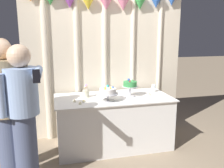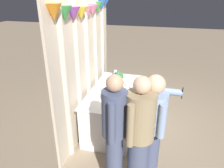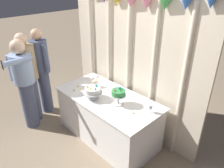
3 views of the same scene
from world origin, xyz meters
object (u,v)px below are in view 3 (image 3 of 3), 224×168
(cake_table, at_px, (108,117))
(cake_display_nearleft, at_px, (93,91))
(tealight_far_left, at_px, (78,86))
(guest_man_dark_suit, at_px, (42,69))
(flower_vase, at_px, (95,83))
(tealight_near_left, at_px, (74,90))
(tealight_far_right, at_px, (133,113))
(guest_man_pink_jacket, at_px, (28,76))
(guest_girl_blue_dress, at_px, (24,82))
(cake_display_nearright, at_px, (118,94))
(tealight_near_right, at_px, (81,90))
(wine_glass, at_px, (150,107))

(cake_table, distance_m, cake_display_nearleft, 0.55)
(cake_table, height_order, tealight_far_left, tealight_far_left)
(cake_display_nearleft, distance_m, guest_man_dark_suit, 1.27)
(cake_display_nearleft, xyz_separation_m, flower_vase, (-0.27, 0.27, -0.06))
(tealight_near_left, xyz_separation_m, tealight_far_right, (1.06, 0.21, -0.00))
(cake_display_nearleft, distance_m, guest_man_pink_jacket, 1.28)
(guest_man_dark_suit, bearing_deg, guest_girl_blue_dress, -62.18)
(tealight_near_left, xyz_separation_m, guest_girl_blue_dress, (-0.64, -0.52, 0.10))
(cake_display_nearright, distance_m, tealight_far_left, 0.84)
(tealight_near_left, height_order, tealight_near_right, same)
(cake_display_nearright, distance_m, guest_man_dark_suit, 1.66)
(cake_display_nearleft, height_order, tealight_far_right, cake_display_nearleft)
(guest_man_pink_jacket, bearing_deg, cake_table, 25.29)
(cake_display_nearleft, height_order, tealight_near_left, cake_display_nearleft)
(tealight_far_right, bearing_deg, flower_vase, 172.39)
(tealight_near_left, distance_m, guest_girl_blue_dress, 0.83)
(cake_display_nearleft, height_order, flower_vase, cake_display_nearleft)
(cake_display_nearright, distance_m, tealight_far_right, 0.34)
(cake_display_nearright, bearing_deg, tealight_near_right, -168.23)
(cake_display_nearright, height_order, tealight_far_left, cake_display_nearright)
(tealight_far_right, bearing_deg, tealight_near_right, -173.09)
(tealight_near_left, height_order, guest_girl_blue_dress, guest_girl_blue_dress)
(tealight_far_left, relative_size, guest_man_pink_jacket, 0.02)
(cake_display_nearright, height_order, guest_man_pink_jacket, guest_man_pink_jacket)
(tealight_far_right, distance_m, guest_girl_blue_dress, 1.85)
(cake_table, distance_m, flower_vase, 0.60)
(tealight_far_left, relative_size, tealight_near_right, 0.95)
(cake_display_nearright, height_order, tealight_near_right, cake_display_nearright)
(tealight_near_right, xyz_separation_m, guest_man_dark_suit, (-0.93, -0.17, 0.13))
(tealight_near_right, distance_m, guest_girl_blue_dress, 0.93)
(guest_man_dark_suit, relative_size, guest_man_pink_jacket, 1.01)
(wine_glass, distance_m, guest_man_pink_jacket, 2.16)
(wine_glass, xyz_separation_m, tealight_far_left, (-1.27, -0.27, -0.07))
(cake_display_nearright, xyz_separation_m, tealight_far_left, (-0.82, -0.11, -0.15))
(flower_vase, height_order, tealight_far_left, flower_vase)
(wine_glass, bearing_deg, cake_table, -168.40)
(cake_display_nearleft, xyz_separation_m, tealight_near_left, (-0.39, -0.07, -0.12))
(flower_vase, height_order, guest_man_dark_suit, guest_man_dark_suit)
(cake_display_nearleft, xyz_separation_m, wine_glass, (0.82, 0.32, -0.04))
(tealight_far_left, bearing_deg, guest_girl_blue_dress, -132.12)
(tealight_far_right, distance_m, guest_man_dark_suit, 1.96)
(cake_display_nearleft, relative_size, guest_girl_blue_dress, 0.19)
(tealight_far_right, relative_size, guest_man_dark_suit, 0.02)
(cake_table, bearing_deg, guest_man_dark_suit, -166.37)
(cake_table, distance_m, tealight_far_left, 0.70)
(tealight_near_left, height_order, guest_man_dark_suit, guest_man_dark_suit)
(cake_display_nearleft, xyz_separation_m, tealight_far_left, (-0.45, 0.06, -0.12))
(cake_display_nearright, bearing_deg, guest_man_dark_suit, -168.92)
(cake_table, xyz_separation_m, cake_display_nearright, (0.25, -0.02, 0.54))
(wine_glass, bearing_deg, cake_display_nearleft, -158.39)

